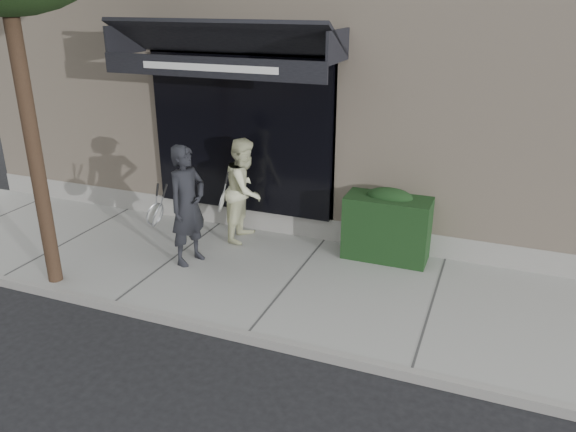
% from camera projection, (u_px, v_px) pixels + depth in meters
% --- Properties ---
extents(ground, '(80.00, 80.00, 0.00)m').
position_uv_depth(ground, '(293.00, 286.00, 8.25)').
color(ground, black).
rests_on(ground, ground).
extents(sidewalk, '(20.00, 3.00, 0.12)m').
position_uv_depth(sidewalk, '(293.00, 282.00, 8.23)').
color(sidewalk, '#979691').
rests_on(sidewalk, ground).
extents(curb, '(20.00, 0.10, 0.14)m').
position_uv_depth(curb, '(247.00, 337.00, 6.88)').
color(curb, gray).
rests_on(curb, ground).
extents(building_facade, '(14.30, 8.04, 5.64)m').
position_uv_depth(building_facade, '(379.00, 60.00, 11.54)').
color(building_facade, beige).
rests_on(building_facade, ground).
extents(hedge, '(1.30, 0.70, 1.14)m').
position_uv_depth(hedge, '(388.00, 225.00, 8.71)').
color(hedge, black).
rests_on(hedge, sidewalk).
extents(pedestrian_front, '(0.78, 0.89, 1.85)m').
position_uv_depth(pedestrian_front, '(187.00, 206.00, 8.40)').
color(pedestrian_front, black).
rests_on(pedestrian_front, sidewalk).
extents(pedestrian_back, '(0.72, 0.88, 1.73)m').
position_uv_depth(pedestrian_back, '(245.00, 190.00, 9.27)').
color(pedestrian_back, beige).
rests_on(pedestrian_back, sidewalk).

